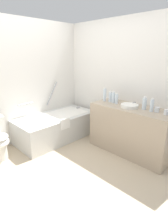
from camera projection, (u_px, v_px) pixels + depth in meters
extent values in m
plane|color=#C1AD8E|center=(61.00, 169.00, 2.81)|extent=(4.02, 4.02, 0.00)
cube|color=silver|center=(12.00, 84.00, 3.39)|extent=(3.42, 0.10, 2.33)
cube|color=silver|center=(123.00, 83.00, 3.51)|extent=(0.10, 3.07, 2.33)
cube|color=silver|center=(56.00, 127.00, 3.79)|extent=(1.63, 0.80, 0.49)
cube|color=white|center=(56.00, 117.00, 3.72)|extent=(1.33, 0.57, 0.09)
cylinder|color=#A6A6AB|center=(78.00, 107.00, 4.13)|extent=(0.09, 0.03, 0.03)
cylinder|color=#A6A6AB|center=(52.00, 93.00, 3.97)|extent=(0.31, 0.03, 0.49)
cylinder|color=#A6A6AB|center=(25.00, 104.00, 3.58)|extent=(0.31, 0.03, 0.03)
cube|color=white|center=(65.00, 124.00, 3.42)|extent=(0.22, 0.03, 0.20)
cube|color=tan|center=(130.00, 130.00, 3.21)|extent=(0.58, 1.42, 0.83)
cylinder|color=white|center=(129.00, 106.00, 3.07)|extent=(0.30, 0.30, 0.05)
cylinder|color=#ABABB0|center=(135.00, 104.00, 3.19)|extent=(0.02, 0.02, 0.06)
cylinder|color=#ABABB0|center=(134.00, 103.00, 3.16)|extent=(0.09, 0.02, 0.02)
cylinder|color=#ABABB0|center=(138.00, 105.00, 3.16)|extent=(0.03, 0.03, 0.04)
cylinder|color=#ABABB0|center=(132.00, 104.00, 3.24)|extent=(0.03, 0.03, 0.04)
cylinder|color=silver|center=(152.00, 106.00, 2.82)|extent=(0.06, 0.06, 0.19)
cylinder|color=white|center=(153.00, 99.00, 2.79)|extent=(0.03, 0.03, 0.02)
cylinder|color=silver|center=(110.00, 97.00, 3.40)|extent=(0.07, 0.07, 0.18)
cylinder|color=white|center=(111.00, 92.00, 3.37)|extent=(0.04, 0.04, 0.02)
cylinder|color=silver|center=(113.00, 98.00, 3.33)|extent=(0.06, 0.06, 0.19)
cylinder|color=white|center=(114.00, 92.00, 3.30)|extent=(0.04, 0.04, 0.02)
cylinder|color=silver|center=(117.00, 99.00, 3.27)|extent=(0.06, 0.06, 0.18)
cylinder|color=white|center=(117.00, 94.00, 3.24)|extent=(0.03, 0.03, 0.02)
cylinder|color=silver|center=(105.00, 95.00, 3.44)|extent=(0.06, 0.06, 0.24)
cylinder|color=white|center=(105.00, 88.00, 3.40)|extent=(0.03, 0.03, 0.02)
cylinder|color=silver|center=(144.00, 104.00, 2.93)|extent=(0.07, 0.07, 0.19)
cylinder|color=white|center=(145.00, 97.00, 2.90)|extent=(0.04, 0.04, 0.02)
cylinder|color=white|center=(166.00, 112.00, 2.69)|extent=(0.07, 0.07, 0.08)
cylinder|color=white|center=(157.00, 109.00, 2.82)|extent=(0.08, 0.08, 0.08)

